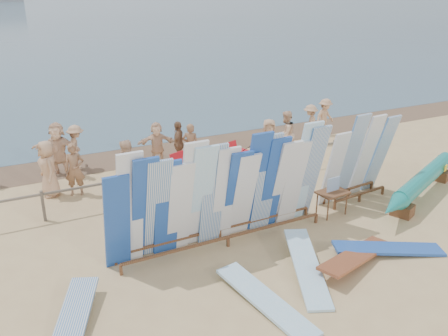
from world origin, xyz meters
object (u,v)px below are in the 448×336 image
beach_chair_left (184,178)px  beachgoer_0 (48,169)px  beachgoer_6 (268,145)px  beach_chair_right (183,172)px  main_surfboard_rack (224,195)px  flat_board_b (306,274)px  flat_board_d (388,253)px  flat_board_c (356,263)px  beachgoer_5 (157,143)px  beachgoer_2 (126,169)px  beachgoer_extra_0 (325,117)px  flat_board_e (72,334)px  beachgoer_1 (75,170)px  side_surfboard_rack (358,160)px  outrigger_canoe (424,179)px  beachgoer_11 (58,149)px  beachgoer_4 (179,143)px  vendor_table (332,202)px  beachgoer_8 (285,134)px  beachgoer_3 (77,147)px  flat_board_a (265,305)px  beachgoer_7 (191,146)px  beachgoer_9 (310,124)px  stroller (238,158)px

beach_chair_left → beachgoer_0: (-4.02, 1.06, 0.66)m
beachgoer_6 → beach_chair_right: bearing=-163.6°
main_surfboard_rack → flat_board_b: main_surfboard_rack is taller
flat_board_d → flat_board_b: bearing=109.1°
flat_board_c → beachgoer_5: (-1.98, 8.47, 0.76)m
beachgoer_0 → beachgoer_2: (2.12, -1.10, 0.01)m
beachgoer_extra_0 → flat_board_e: bearing=-159.4°
beachgoer_2 → beachgoer_1: bearing=-67.7°
side_surfboard_rack → beachgoer_2: (-6.13, 3.32, -0.37)m
outrigger_canoe → beachgoer_11: 11.87m
flat_board_c → beach_chair_right: (-1.78, 6.53, 0.27)m
main_surfboard_rack → beachgoer_4: main_surfboard_rack is taller
beach_chair_right → beachgoer_5: bearing=74.3°
flat_board_c → flat_board_d: 0.99m
vendor_table → beachgoer_1: beachgoer_1 is taller
beachgoer_8 → beachgoer_3: (-7.26, 2.17, -0.08)m
main_surfboard_rack → beachgoer_6: main_surfboard_rack is taller
flat_board_a → beachgoer_7: (1.65, 7.84, 0.81)m
beachgoer_9 → beachgoer_11: bearing=-53.8°
stroller → beachgoer_7: size_ratio=0.59×
stroller → flat_board_e: bearing=-156.3°
side_surfboard_rack → beach_chair_left: 5.50m
vendor_table → flat_board_d: 2.32m
outrigger_canoe → flat_board_b: (-5.72, -1.89, -0.56)m
beachgoer_8 → flat_board_d: bearing=60.2°
flat_board_e → beachgoer_8: bearing=58.8°
flat_board_e → beach_chair_left: (4.57, 5.67, 0.23)m
outrigger_canoe → flat_board_a: 7.52m
flat_board_d → beachgoer_11: beachgoer_11 is taller
flat_board_a → beachgoer_3: 9.76m
beachgoer_9 → side_surfboard_rack: bearing=19.8°
flat_board_d → beachgoer_extra_0: beachgoer_extra_0 is taller
beachgoer_7 → beachgoer_3: size_ratio=1.02×
main_surfboard_rack → beachgoer_9: (6.75, 5.69, -0.53)m
flat_board_a → flat_board_e: flat_board_e is taller
flat_board_d → beachgoer_11: bearing=58.2°
stroller → flat_board_c: bearing=-111.4°
beachgoer_1 → beachgoer_7: size_ratio=1.02×
flat_board_e → beachgoer_extra_0: 14.47m
beachgoer_extra_0 → vendor_table: bearing=-139.1°
beachgoer_1 → beachgoer_3: bearing=96.0°
beach_chair_left → beachgoer_extra_0: 7.83m
vendor_table → flat_board_b: size_ratio=0.42×
beachgoer_6 → beachgoer_2: 5.06m
beachgoer_6 → beachgoer_5: 4.03m
side_surfboard_rack → beachgoer_2: size_ratio=1.55×
beachgoer_1 → outrigger_canoe: bearing=-9.6°
beachgoer_1 → main_surfboard_rack: bearing=-41.5°
beachgoer_5 → beachgoer_1: (-3.18, -1.54, 0.06)m
beachgoer_6 → flat_board_d: bearing=-68.7°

